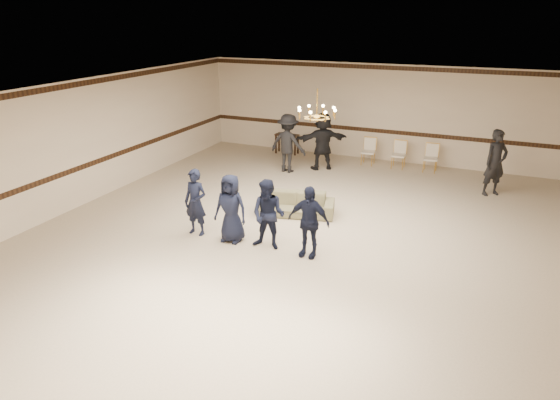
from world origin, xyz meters
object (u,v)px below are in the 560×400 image
at_px(boy_d, 308,222).
at_px(adult_right, 495,163).
at_px(boy_c, 268,215).
at_px(console_table, 287,144).
at_px(adult_mid, 322,141).
at_px(adult_left, 288,143).
at_px(banquet_chair_left, 368,152).
at_px(boy_a, 196,202).
at_px(banquet_chair_right, 431,158).
at_px(boy_b, 231,208).
at_px(settee, 296,204).
at_px(banquet_chair_mid, 399,155).
at_px(chandelier, 317,103).

bearing_deg(boy_d, adult_right, 59.52).
relative_size(boy_c, adult_right, 0.83).
bearing_deg(console_table, adult_mid, -31.85).
xyz_separation_m(adult_left, banquet_chair_left, (2.15, 1.76, -0.48)).
xyz_separation_m(adult_mid, adult_right, (5.10, -0.40, 0.00)).
height_order(boy_c, banquet_chair_left, boy_c).
xyz_separation_m(boy_a, banquet_chair_right, (4.26, 6.91, -0.33)).
height_order(boy_b, banquet_chair_left, boy_b).
bearing_deg(settee, adult_left, 101.80).
bearing_deg(boy_b, adult_right, 44.89).
bearing_deg(banquet_chair_mid, boy_c, -102.48).
height_order(boy_d, banquet_chair_mid, boy_d).
bearing_deg(boy_c, console_table, 107.62).
relative_size(settee, banquet_chair_mid, 2.14).
xyz_separation_m(boy_c, banquet_chair_right, (2.46, 6.91, -0.33)).
bearing_deg(boy_d, adult_left, 118.26).
distance_m(chandelier, adult_right, 5.76).
xyz_separation_m(boy_a, console_table, (-0.74, 7.11, -0.42)).
height_order(settee, banquet_chair_mid, banquet_chair_mid).
relative_size(boy_d, adult_right, 0.83).
height_order(banquet_chair_right, console_table, banquet_chair_right).
height_order(boy_c, banquet_chair_right, boy_c).
distance_m(adult_right, console_table, 7.07).
xyz_separation_m(chandelier, adult_left, (-2.14, 3.50, -1.96)).
bearing_deg(banquet_chair_left, console_table, 170.39).
xyz_separation_m(boy_b, banquet_chair_mid, (2.36, 6.91, -0.33)).
bearing_deg(console_table, boy_b, -73.14).
height_order(settee, adult_right, adult_right).
bearing_deg(adult_right, adult_mid, 136.72).
xyz_separation_m(chandelier, boy_c, (-0.45, -1.65, -2.11)).
xyz_separation_m(chandelier, settee, (-0.59, 0.30, -2.60)).
xyz_separation_m(settee, banquet_chair_right, (2.60, 4.95, 0.16)).
bearing_deg(console_table, boy_c, -66.47).
height_order(adult_mid, banquet_chair_right, adult_mid).
bearing_deg(chandelier, settee, 152.92).
bearing_deg(banquet_chair_right, adult_right, -44.09).
relative_size(chandelier, boy_d, 0.61).
height_order(settee, adult_left, adult_left).
bearing_deg(banquet_chair_left, boy_b, -106.92).
bearing_deg(chandelier, console_table, 118.70).
distance_m(adult_right, banquet_chair_left, 4.14).
height_order(chandelier, boy_a, chandelier).
relative_size(adult_mid, console_table, 2.21).
distance_m(settee, banquet_chair_left, 4.99).
bearing_deg(banquet_chair_right, banquet_chair_mid, 174.15).
bearing_deg(console_table, banquet_chair_right, 1.56).
height_order(boy_d, banquet_chair_left, boy_d).
height_order(boy_b, boy_d, same).
height_order(adult_left, adult_mid, same).
bearing_deg(boy_d, adult_mid, 107.67).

